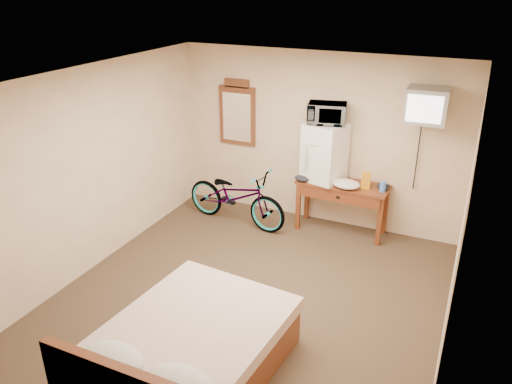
# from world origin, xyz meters

# --- Properties ---
(room) EXTENTS (4.60, 4.64, 2.50)m
(room) POSITION_xyz_m (-0.00, 0.00, 1.25)
(room) COLOR #3E2B1F
(room) RESTS_ON ground
(desk) EXTENTS (1.29, 0.53, 0.75)m
(desk) POSITION_xyz_m (0.50, 2.00, 0.62)
(desk) COLOR brown
(desk) RESTS_ON floor
(mini_fridge) EXTENTS (0.61, 0.60, 0.82)m
(mini_fridge) POSITION_xyz_m (0.20, 2.05, 1.16)
(mini_fridge) COLOR white
(mini_fridge) RESTS_ON desk
(microwave) EXTENTS (0.57, 0.45, 0.28)m
(microwave) POSITION_xyz_m (0.20, 2.05, 1.72)
(microwave) COLOR white
(microwave) RESTS_ON mini_fridge
(snack_bag) EXTENTS (0.13, 0.09, 0.24)m
(snack_bag) POSITION_xyz_m (0.82, 1.98, 0.87)
(snack_bag) COLOR orange
(snack_bag) RESTS_ON desk
(blue_cup) EXTENTS (0.08, 0.08, 0.14)m
(blue_cup) POSITION_xyz_m (1.05, 1.97, 0.82)
(blue_cup) COLOR #4377E5
(blue_cup) RESTS_ON desk
(cloth_cream) EXTENTS (0.37, 0.29, 0.11)m
(cloth_cream) POSITION_xyz_m (0.58, 1.89, 0.81)
(cloth_cream) COLOR beige
(cloth_cream) RESTS_ON desk
(cloth_dark_a) EXTENTS (0.24, 0.18, 0.09)m
(cloth_dark_a) POSITION_xyz_m (-0.04, 1.87, 0.79)
(cloth_dark_a) COLOR black
(cloth_dark_a) RESTS_ON desk
(cloth_dark_b) EXTENTS (0.19, 0.15, 0.09)m
(cloth_dark_b) POSITION_xyz_m (1.05, 2.06, 0.79)
(cloth_dark_b) COLOR black
(cloth_dark_b) RESTS_ON desk
(crt_television) EXTENTS (0.51, 0.60, 0.43)m
(crt_television) POSITION_xyz_m (1.46, 2.02, 1.96)
(crt_television) COLOR black
(crt_television) RESTS_ON room
(wall_mirror) EXTENTS (0.59, 0.04, 1.01)m
(wall_mirror) POSITION_xyz_m (-1.27, 2.27, 1.50)
(wall_mirror) COLOR brown
(wall_mirror) RESTS_ON room
(bicycle) EXTENTS (1.72, 0.78, 0.87)m
(bicycle) POSITION_xyz_m (-0.99, 1.64, 0.44)
(bicycle) COLOR black
(bicycle) RESTS_ON floor
(bed) EXTENTS (1.56, 1.99, 0.90)m
(bed) POSITION_xyz_m (0.02, -1.38, 0.30)
(bed) COLOR brown
(bed) RESTS_ON floor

